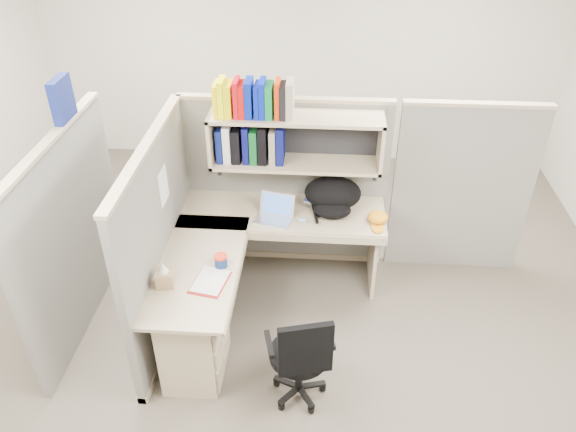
# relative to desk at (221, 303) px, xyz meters

# --- Properties ---
(ground) EXTENTS (6.00, 6.00, 0.00)m
(ground) POSITION_rel_desk_xyz_m (0.41, 0.29, -0.44)
(ground) COLOR #3B372E
(ground) RESTS_ON ground
(room_shell) EXTENTS (6.00, 6.00, 6.00)m
(room_shell) POSITION_rel_desk_xyz_m (0.41, 0.29, 1.18)
(room_shell) COLOR beige
(room_shell) RESTS_ON ground
(cubicle) EXTENTS (3.79, 1.84, 1.95)m
(cubicle) POSITION_rel_desk_xyz_m (0.04, 0.74, 0.47)
(cubicle) COLOR #61605C
(cubicle) RESTS_ON ground
(desk) EXTENTS (1.74, 1.75, 0.73)m
(desk) POSITION_rel_desk_xyz_m (0.00, 0.00, 0.00)
(desk) COLOR tan
(desk) RESTS_ON ground
(laptop) EXTENTS (0.36, 0.36, 0.21)m
(laptop) POSITION_rel_desk_xyz_m (0.34, 0.71, 0.40)
(laptop) COLOR silver
(laptop) RESTS_ON desk
(backpack) EXTENTS (0.53, 0.43, 0.28)m
(backpack) POSITION_rel_desk_xyz_m (0.83, 0.89, 0.43)
(backpack) COLOR black
(backpack) RESTS_ON desk
(orange_cap) EXTENTS (0.18, 0.20, 0.09)m
(orange_cap) POSITION_rel_desk_xyz_m (1.20, 0.76, 0.34)
(orange_cap) COLOR orange
(orange_cap) RESTS_ON desk
(snack_canister) EXTENTS (0.10, 0.10, 0.10)m
(snack_canister) POSITION_rel_desk_xyz_m (0.01, 0.09, 0.34)
(snack_canister) COLOR navy
(snack_canister) RESTS_ON desk
(tissue_box) EXTENTS (0.14, 0.14, 0.19)m
(tissue_box) POSITION_rel_desk_xyz_m (-0.35, -0.14, 0.39)
(tissue_box) COLOR #9D8059
(tissue_box) RESTS_ON desk
(mouse) EXTENTS (0.10, 0.08, 0.03)m
(mouse) POSITION_rel_desk_xyz_m (0.58, 0.72, 0.31)
(mouse) COLOR #8799C0
(mouse) RESTS_ON desk
(paper_cup) EXTENTS (0.08, 0.08, 0.10)m
(paper_cup) POSITION_rel_desk_xyz_m (0.44, 0.96, 0.34)
(paper_cup) COLOR white
(paper_cup) RESTS_ON desk
(book_stack) EXTENTS (0.22, 0.25, 0.10)m
(book_stack) POSITION_rel_desk_xyz_m (0.69, 1.08, 0.34)
(book_stack) COLOR gray
(book_stack) RESTS_ON desk
(loose_paper) EXTENTS (0.27, 0.32, 0.00)m
(loose_paper) POSITION_rel_desk_xyz_m (-0.04, -0.08, 0.29)
(loose_paper) COLOR white
(loose_paper) RESTS_ON desk
(task_chair) EXTENTS (0.49, 0.46, 0.87)m
(task_chair) POSITION_rel_desk_xyz_m (0.63, -0.48, -0.13)
(task_chair) COLOR black
(task_chair) RESTS_ON ground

